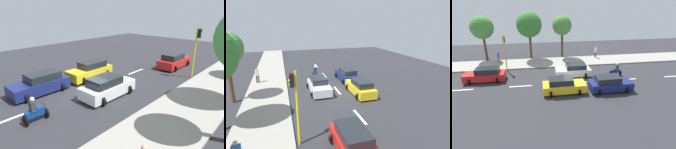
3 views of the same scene
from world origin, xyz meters
TOP-DOWN VIEW (x-y plane):
  - ground_plane at (0.00, 0.00)m, footprint 40.00×60.00m
  - sidewalk at (7.00, 0.00)m, footprint 4.00×60.00m
  - lane_stripe_far_north at (0.00, -12.00)m, footprint 0.20×2.40m
  - lane_stripe_north at (0.00, -6.00)m, footprint 0.20×2.40m
  - lane_stripe_mid at (0.00, 0.00)m, footprint 0.20×2.40m
  - lane_stripe_south at (0.00, 6.00)m, footprint 0.20×2.40m
  - lane_stripe_far_south at (0.00, 12.00)m, footprint 0.20×2.40m
  - car_dark_blue at (-2.15, -3.03)m, footprint 2.20×4.26m
  - car_red at (2.02, 9.96)m, footprint 2.15×4.39m
  - car_white at (1.91, -0.11)m, footprint 2.22×4.13m
  - car_yellow_cab at (-1.92, 1.67)m, footprint 2.12×4.19m
  - motorcycle at (1.34, -5.23)m, footprint 0.60×1.30m
  - pedestrian_near_signal at (8.18, -4.80)m, footprint 0.40×0.24m
  - pedestrian_by_tree at (7.74, 9.55)m, footprint 0.40×0.24m
  - traffic_light_corner at (4.85, 8.03)m, footprint 0.49×0.24m
  - street_tree_center at (9.80, 0.18)m, footprint 2.91×2.91m
  - street_tree_south at (9.74, 5.05)m, footprint 3.69×3.69m
  - street_tree_north at (10.08, 11.75)m, footprint 3.27×3.27m

SIDE VIEW (x-z plane):
  - ground_plane at x=0.00m, z-range -0.10..0.00m
  - lane_stripe_far_north at x=0.00m, z-range 0.00..0.01m
  - lane_stripe_north at x=0.00m, z-range 0.00..0.01m
  - lane_stripe_mid at x=0.00m, z-range 0.00..0.01m
  - lane_stripe_south at x=0.00m, z-range 0.00..0.01m
  - lane_stripe_far_south at x=0.00m, z-range 0.00..0.01m
  - sidewalk at x=7.00m, z-range 0.00..0.15m
  - motorcycle at x=1.34m, z-range -0.12..1.41m
  - car_yellow_cab at x=-1.92m, z-range -0.05..1.47m
  - car_white at x=1.91m, z-range -0.05..1.47m
  - car_dark_blue at x=-2.15m, z-range -0.05..1.47m
  - car_red at x=2.02m, z-range -0.05..1.47m
  - pedestrian_near_signal at x=8.18m, z-range 0.21..1.90m
  - pedestrian_by_tree at x=7.74m, z-range 0.21..1.90m
  - traffic_light_corner at x=4.85m, z-range 0.68..5.18m
  - street_tree_north at x=10.08m, z-range 1.53..7.93m
  - street_tree_center at x=9.80m, z-range 1.65..7.98m
  - street_tree_south at x=9.74m, z-range 1.59..8.52m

